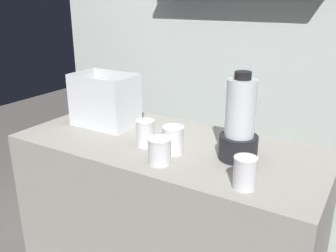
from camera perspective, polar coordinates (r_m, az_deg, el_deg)
name	(u,v)px	position (r m, az deg, el deg)	size (l,w,h in m)	color
counter	(168,227)	(1.87, 0.00, -15.46)	(1.40, 0.64, 0.90)	#9E998E
back_wall_unit	(235,43)	(2.24, 10.40, 12.56)	(2.60, 0.24, 2.50)	silver
carrot_display_bin	(105,109)	(1.89, -9.76, 2.62)	(0.31, 0.21, 0.26)	white
blender_pitcher	(240,125)	(1.47, 11.13, 0.18)	(0.16, 0.16, 0.36)	black
juice_cup_beet_far_left	(145,134)	(1.61, -3.53, -1.26)	(0.08, 0.08, 0.12)	white
juice_cup_beet_left	(173,141)	(1.53, 0.78, -2.34)	(0.09, 0.09, 0.12)	white
juice_cup_pomegranate_middle	(160,152)	(1.44, -1.33, -4.12)	(0.09, 0.09, 0.11)	white
juice_cup_orange_right	(245,175)	(1.29, 11.86, -7.45)	(0.08, 0.08, 0.11)	white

